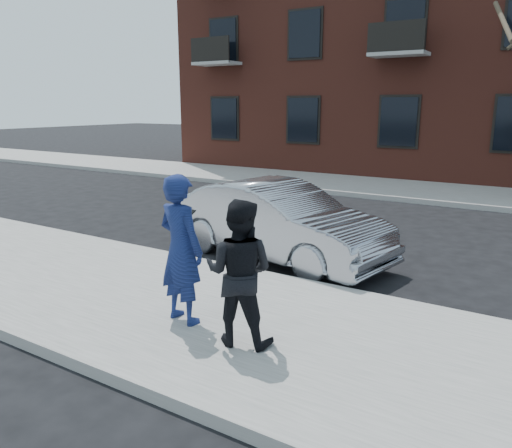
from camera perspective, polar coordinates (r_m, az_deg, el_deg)
The scene contains 9 objects.
ground at distance 7.92m, azimuth -13.63°, elevation -7.74°, with size 100.00×100.00×0.00m, color black.
near_sidewalk at distance 7.74m, azimuth -14.99°, elevation -7.76°, with size 50.00×3.50×0.15m, color gray.
near_curb at distance 8.98m, azimuth -6.62°, elevation -4.38°, with size 50.00×0.10×0.15m, color #999691.
far_sidewalk at distance 17.43m, azimuth 13.62°, elevation 4.12°, with size 50.00×3.50×0.15m, color gray.
far_curb at distance 15.75m, azimuth 11.53°, elevation 3.25°, with size 50.00×0.10×0.15m, color #999691.
apartment_building at distance 23.58m, azimuth 25.07°, elevation 20.50°, with size 24.30×10.30×12.30m.
silver_sedan at distance 9.21m, azimuth 2.50°, elevation 0.31°, with size 1.52×4.35×1.43m, color #999BA3.
man_hoodie at distance 6.21m, azimuth -8.57°, elevation -2.87°, with size 0.75×0.57×1.87m.
man_peacoat at distance 5.61m, azimuth -1.93°, elevation -5.58°, with size 0.95×0.82×1.68m.
Camera 1 is at (5.36, -5.11, 2.83)m, focal length 35.00 mm.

